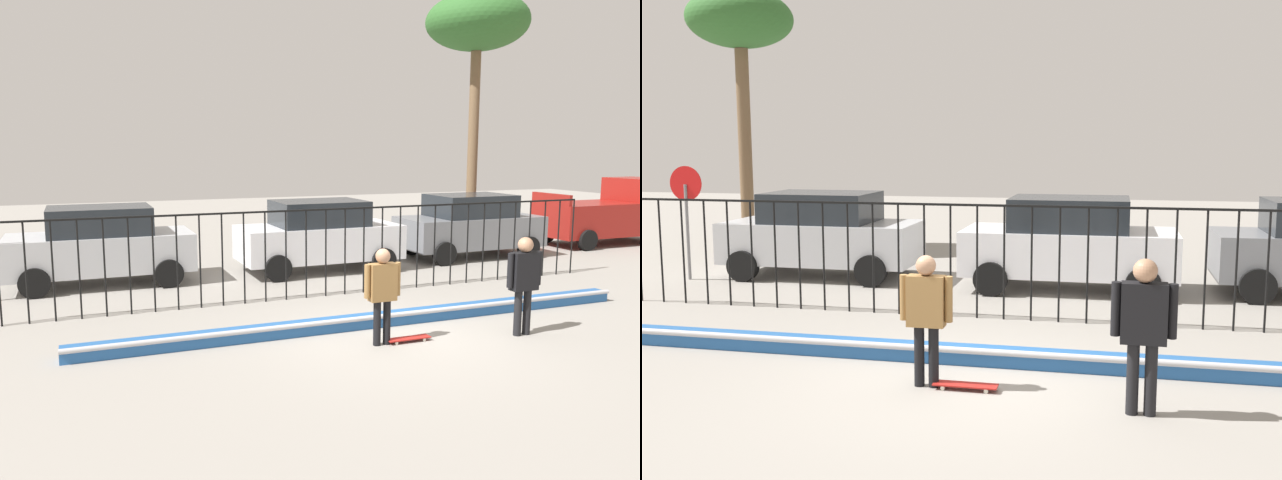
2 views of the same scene
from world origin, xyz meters
The scene contains 11 objects.
ground_plane centered at (0.00, 0.00, 0.00)m, with size 60.00×60.00×0.00m, color gray.
bowl_coping_ledge centered at (0.00, 0.76, 0.12)m, with size 11.00×0.40×0.27m.
perimeter_fence centered at (0.00, 3.30, 1.20)m, with size 14.04×0.04×1.98m.
skateboarder centered at (-0.42, -0.28, 0.99)m, with size 0.67×0.25×1.65m.
skateboard centered at (0.08, -0.31, 0.06)m, with size 0.80×0.20×0.07m.
camera_operator centered at (2.15, -0.69, 1.06)m, with size 0.71×0.27×1.76m.
parked_car_silver centered at (-4.61, 6.42, 0.97)m, with size 4.30×2.12×1.90m.
parked_car_white centered at (0.92, 6.07, 0.97)m, with size 4.30×2.12×1.90m.
parked_car_gray centered at (5.93, 6.38, 0.97)m, with size 4.30×2.12×1.90m.
pickup_truck centered at (11.99, 6.88, 1.04)m, with size 4.70×2.12×2.24m.
palm_tree_tall centered at (8.28, 9.69, 7.50)m, with size 3.60×3.60×8.63m.
Camera 1 is at (-5.14, -9.40, 3.33)m, focal length 35.08 mm.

